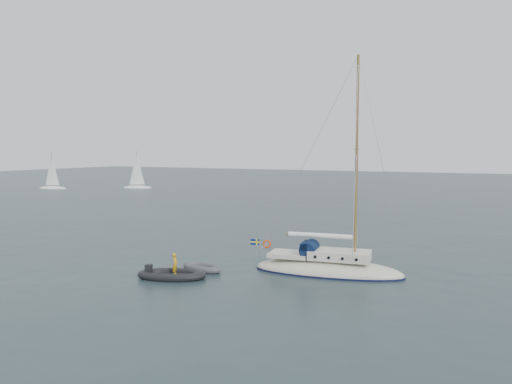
% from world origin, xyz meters
% --- Properties ---
extents(ground, '(300.00, 300.00, 0.00)m').
position_xyz_m(ground, '(0.00, 0.00, 0.00)').
color(ground, black).
rests_on(ground, ground).
extents(sailboat, '(9.87, 2.96, 14.06)m').
position_xyz_m(sailboat, '(3.04, 2.20, 1.06)').
color(sailboat, beige).
rests_on(sailboat, ground).
extents(dinghy, '(3.03, 1.37, 0.43)m').
position_xyz_m(dinghy, '(-4.49, -0.73, 0.19)').
color(dinghy, '#48484C').
rests_on(dinghy, ground).
extents(rib, '(4.24, 1.93, 1.57)m').
position_xyz_m(rib, '(-5.06, -3.21, 0.25)').
color(rib, black).
rests_on(rib, ground).
extents(distant_yacht_c, '(5.99, 3.19, 7.94)m').
position_xyz_m(distant_yacht_c, '(-53.65, 51.40, 3.39)').
color(distant_yacht_c, white).
rests_on(distant_yacht_c, ground).
extents(distant_yacht_a, '(5.73, 3.05, 7.59)m').
position_xyz_m(distant_yacht_a, '(-67.61, 42.58, 3.24)').
color(distant_yacht_a, white).
rests_on(distant_yacht_a, ground).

